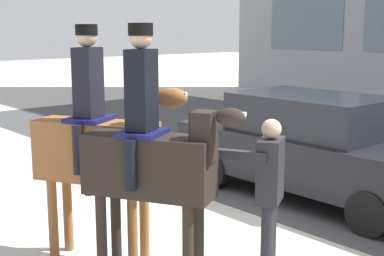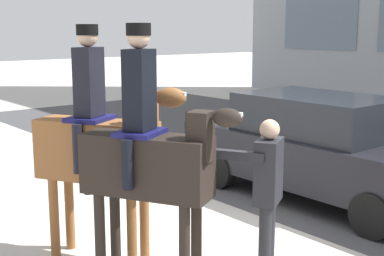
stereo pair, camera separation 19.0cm
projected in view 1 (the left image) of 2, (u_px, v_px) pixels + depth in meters
The scene contains 5 objects.
ground_plane at pixel (246, 229), 7.19m from camera, with size 80.00×80.00×0.00m, color beige.
mounted_horse_lead at pixel (99, 144), 5.95m from camera, with size 1.72×1.15×2.70m.
mounted_horse_companion at pixel (151, 158), 5.27m from camera, with size 1.59×1.06×2.71m.
pedestrian_bystander at pixel (268, 190), 5.40m from camera, with size 0.73×0.76×1.78m.
street_car_near_lane at pixel (314, 146), 8.43m from camera, with size 4.67×1.85×1.64m.
Camera 1 is at (4.65, -5.05, 2.65)m, focal length 50.00 mm.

